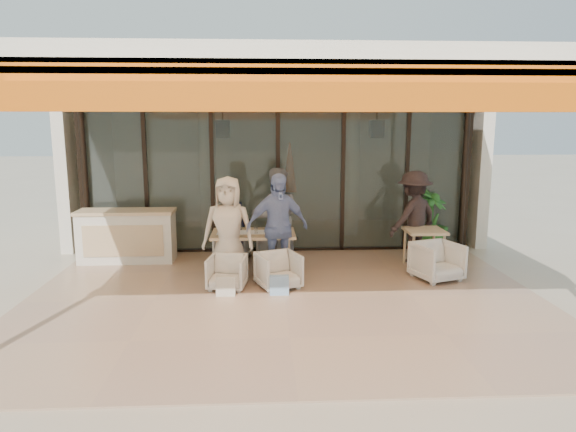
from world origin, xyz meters
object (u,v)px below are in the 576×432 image
object	(u,v)px
chair_near_left	(227,271)
side_table	(424,235)
diner_grey	(276,217)
host_counter	(127,236)
chair_far_left	(233,243)
chair_far_right	(275,243)
diner_navy	(231,226)
dining_table	(253,235)
chair_near_right	(278,269)
standing_woman	(414,217)
side_chair	(437,260)
diner_periwinkle	(277,227)
diner_cream	(228,229)
potted_palm	(430,221)

from	to	relation	value
chair_near_left	side_table	xyz separation A→B (m)	(3.59, 1.04, 0.33)
diner_grey	side_table	size ratio (longest dim) A/B	2.51
host_counter	diner_grey	size ratio (longest dim) A/B	0.99
chair_far_left	diner_grey	distance (m)	1.15
chair_far_right	host_counter	bearing A→B (deg)	18.48
chair_far_left	diner_navy	size ratio (longest dim) A/B	0.43
dining_table	chair_near_right	size ratio (longest dim) A/B	2.28
chair_near_left	chair_far_left	bearing A→B (deg)	98.63
chair_far_left	standing_woman	world-z (taller)	standing_woman
side_chair	standing_woman	distance (m)	1.32
diner_navy	diner_periwinkle	bearing A→B (deg)	125.05
chair_far_left	diner_grey	size ratio (longest dim) A/B	0.36
chair_far_right	diner_cream	xyz separation A→B (m)	(-0.84, -1.40, 0.59)
chair_far_left	standing_woman	distance (m)	3.58
diner_periwinkle	diner_grey	bearing A→B (deg)	73.88
chair_near_right	side_chair	size ratio (longest dim) A/B	0.89
chair_near_left	diner_periwinkle	xyz separation A→B (m)	(0.84, 0.50, 0.62)
chair_far_left	potted_palm	xyz separation A→B (m)	(4.10, 0.34, 0.34)
dining_table	standing_woman	xyz separation A→B (m)	(3.10, 0.54, 0.21)
diner_cream	potted_palm	bearing A→B (deg)	31.06
chair_near_left	diner_grey	xyz separation A→B (m)	(0.84, 1.40, 0.63)
diner_grey	diner_cream	bearing A→B (deg)	41.40
dining_table	diner_periwinkle	distance (m)	0.67
side_table	diner_cream	bearing A→B (deg)	-171.38
dining_table	diner_navy	xyz separation A→B (m)	(-0.41, 0.44, 0.09)
standing_woman	potted_palm	xyz separation A→B (m)	(0.59, 0.74, -0.22)
diner_cream	side_chair	size ratio (longest dim) A/B	2.46
side_table	side_chair	size ratio (longest dim) A/B	1.01
diner_cream	side_table	bearing A→B (deg)	16.73
dining_table	chair_far_left	bearing A→B (deg)	113.56
diner_navy	potted_palm	xyz separation A→B (m)	(4.10, 0.84, -0.10)
host_counter	side_table	distance (m)	5.68
dining_table	diner_periwinkle	size ratio (longest dim) A/B	0.81
chair_near_left	diner_periwinkle	world-z (taller)	diner_periwinkle
diner_periwinkle	standing_woman	world-z (taller)	diner_periwinkle
diner_grey	side_table	world-z (taller)	diner_grey
diner_cream	chair_near_right	bearing A→B (deg)	-22.65
chair_far_left	side_chair	bearing A→B (deg)	170.25
dining_table	chair_near_left	distance (m)	1.11
chair_near_left	dining_table	bearing A→B (deg)	75.35
diner_navy	chair_far_left	bearing A→B (deg)	-97.97
chair_near_left	diner_navy	size ratio (longest dim) A/B	0.40
side_table	diner_navy	bearing A→B (deg)	174.36
chair_near_left	diner_navy	bearing A→B (deg)	98.63
chair_near_left	diner_cream	size ratio (longest dim) A/B	0.34
dining_table	chair_near_right	world-z (taller)	dining_table
dining_table	diner_cream	bearing A→B (deg)	-132.06
chair_far_left	dining_table	bearing A→B (deg)	127.88
side_table	dining_table	bearing A→B (deg)	-178.41
chair_near_left	side_chair	bearing A→B (deg)	13.32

